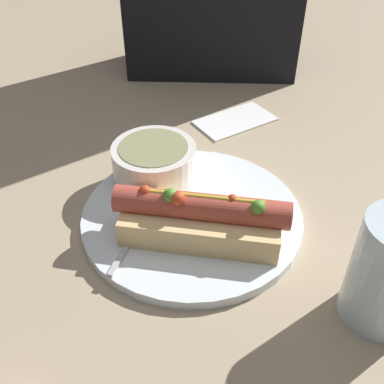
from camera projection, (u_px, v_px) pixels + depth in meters
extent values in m
plane|color=tan|center=(192.00, 220.00, 0.53)|extent=(4.00, 4.00, 0.00)
cylinder|color=white|center=(192.00, 216.00, 0.53)|extent=(0.26, 0.26, 0.01)
cube|color=#E5C17F|center=(201.00, 224.00, 0.49)|extent=(0.18, 0.09, 0.03)
cylinder|color=#B24738|center=(201.00, 207.00, 0.47)|extent=(0.19, 0.05, 0.03)
sphere|color=#518C2D|center=(170.00, 196.00, 0.46)|extent=(0.02, 0.02, 0.02)
sphere|color=#518C2D|center=(258.00, 207.00, 0.45)|extent=(0.02, 0.02, 0.02)
sphere|color=#C63F1E|center=(178.00, 199.00, 0.46)|extent=(0.02, 0.02, 0.02)
sphere|color=#C63F1E|center=(145.00, 191.00, 0.47)|extent=(0.01, 0.01, 0.01)
sphere|color=#C63F1E|center=(232.00, 199.00, 0.46)|extent=(0.01, 0.01, 0.01)
sphere|color=#387A28|center=(174.00, 197.00, 0.46)|extent=(0.01, 0.01, 0.01)
cylinder|color=gold|center=(201.00, 197.00, 0.46)|extent=(0.13, 0.02, 0.01)
cylinder|color=silver|center=(154.00, 164.00, 0.56)|extent=(0.10, 0.10, 0.05)
cylinder|color=#8C8E60|center=(154.00, 151.00, 0.55)|extent=(0.09, 0.09, 0.01)
cube|color=#B7B7BC|center=(135.00, 233.00, 0.49)|extent=(0.04, 0.12, 0.00)
ellipsoid|color=#B7B7BC|center=(162.00, 186.00, 0.56)|extent=(0.04, 0.05, 0.01)
cube|color=white|center=(235.00, 120.00, 0.71)|extent=(0.14, 0.12, 0.01)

